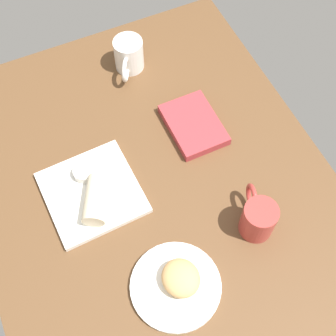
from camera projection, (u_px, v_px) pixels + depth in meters
The scene contains 9 objects.
dining_table at pixel (151, 183), 124.86cm from camera, with size 110.00×90.00×4.00cm, color brown.
round_plate at pixel (176, 286), 108.60cm from camera, with size 21.16×21.16×1.40cm, color white.
scone_pastry at pixel (181, 278), 106.45cm from camera, with size 9.40×8.67×4.72cm, color tan.
square_plate at pixel (92, 193), 120.28cm from camera, with size 23.13×23.13×1.60cm, color white.
sauce_cup at pixel (84, 172), 120.71cm from camera, with size 5.39×5.39×2.50cm.
breakfast_wrap at pixel (96, 200), 115.27cm from camera, with size 5.67×5.67×12.08cm, color beige.
book_stack at pixel (194, 125), 129.94cm from camera, with size 18.62×13.55×2.60cm.
coffee_mug at pixel (129, 55), 137.41cm from camera, with size 12.74×9.65×9.93cm.
second_mug at pixel (258, 218), 112.09cm from camera, with size 13.46×8.28×10.20cm.
Camera 1 is at (-54.33, 19.89, 112.80)cm, focal length 50.33 mm.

